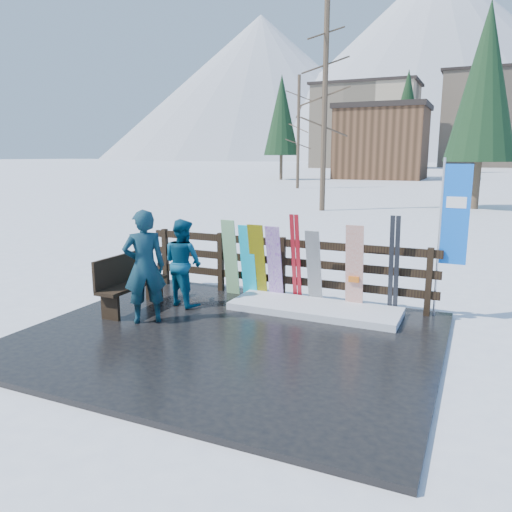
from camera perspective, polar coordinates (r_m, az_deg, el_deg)
The scene contains 19 objects.
ground at distance 7.57m, azimuth -3.17°, elevation -9.57°, with size 700.00×700.00×0.00m, color white.
deck at distance 7.56m, azimuth -3.18°, elevation -9.28°, with size 6.00×5.00×0.08m, color black.
fence at distance 9.29m, azimuth 3.03°, elevation -0.85°, with size 5.60×0.10×1.15m.
snow_patch at distance 8.63m, azimuth 6.69°, elevation -5.99°, with size 2.88×1.00×0.12m, color white.
bench at distance 8.88m, azimuth -14.27°, elevation -2.71°, with size 0.41×1.50×0.97m.
snowboard_0 at distance 9.32m, azimuth -0.92°, elevation -0.59°, with size 0.29×0.03×1.40m, color #0ECBEA.
snowboard_1 at distance 9.47m, azimuth -2.94°, elevation -0.18°, with size 0.27×0.03×1.47m, color white.
snowboard_2 at distance 9.23m, azimuth 0.18°, elevation -0.63°, with size 0.30×0.03×1.43m, color #E7D502.
snowboard_3 at distance 9.11m, azimuth 2.11°, elevation -0.84°, with size 0.27×0.03×1.42m, color silver.
snowboard_4 at distance 8.86m, azimuth 6.63°, elevation -1.36°, with size 0.25×0.03×1.40m, color black.
snowboard_5 at distance 8.66m, azimuth 11.17°, elevation -1.36°, with size 0.30×0.03×1.50m, color silver.
ski_pair_a at distance 9.01m, azimuth 4.58°, elevation -0.26°, with size 0.16×0.31×1.62m.
ski_pair_b at distance 8.59m, azimuth 15.48°, elevation -1.02°, with size 0.17×0.20×1.68m.
rental_flag at distance 8.59m, azimuth 21.45°, elevation 3.78°, with size 0.45×0.04×2.60m.
person_front at distance 8.06m, azimuth -12.63°, elevation -1.20°, with size 0.66×0.43×1.81m, color #134446.
person_back at distance 8.90m, azimuth -8.34°, elevation -0.73°, with size 0.75×0.59×1.55m, color navy.
resort_buildings at distance 121.90m, azimuth 23.87°, elevation 13.78°, with size 73.00×87.60×22.60m.
trees at distance 53.35m, azimuth 25.72°, elevation 13.85°, with size 42.13×68.69×13.42m.
mountains at distance 338.31m, azimuth 22.92°, elevation 18.60°, with size 520.00×260.00×120.00m.
Camera 1 is at (3.28, -6.27, 2.70)m, focal length 35.00 mm.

